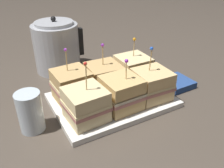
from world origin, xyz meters
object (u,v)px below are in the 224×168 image
(sandwich_front_center, at_px, (121,93))
(sandwich_back_center, at_px, (104,78))
(serving_platter, at_px, (112,100))
(napkin_stack, at_px, (176,83))
(sandwich_back_right, at_px, (133,70))
(kettle_steel, at_px, (57,47))
(sandwich_back_left, at_px, (72,85))
(drinking_glass, at_px, (30,112))
(sandwich_front_left, at_px, (86,105))
(sandwich_front_right, at_px, (152,85))

(sandwich_front_center, relative_size, sandwich_back_center, 0.96)
(serving_platter, relative_size, napkin_stack, 3.58)
(sandwich_back_right, xyz_separation_m, napkin_stack, (0.15, -0.08, -0.06))
(kettle_steel, distance_m, napkin_stack, 0.49)
(sandwich_back_left, distance_m, sandwich_back_right, 0.23)
(sandwich_back_center, bearing_deg, sandwich_front_center, -90.32)
(sandwich_front_center, distance_m, drinking_glass, 0.26)
(drinking_glass, bearing_deg, serving_platter, 1.99)
(serving_platter, height_order, sandwich_front_left, sandwich_front_left)
(sandwich_back_right, bearing_deg, sandwich_front_center, -135.49)
(serving_platter, relative_size, sandwich_front_right, 2.17)
(serving_platter, bearing_deg, sandwich_front_left, -152.93)
(sandwich_back_right, height_order, kettle_steel, kettle_steel)
(sandwich_front_center, distance_m, sandwich_back_right, 0.16)
(serving_platter, height_order, sandwich_back_right, sandwich_back_right)
(serving_platter, height_order, sandwich_front_right, sandwich_front_right)
(sandwich_front_right, xyz_separation_m, sandwich_back_right, (0.00, 0.11, 0.00))
(sandwich_front_left, xyz_separation_m, sandwich_front_center, (0.12, 0.00, 0.00))
(sandwich_front_left, height_order, sandwich_back_center, sandwich_front_left)
(sandwich_back_center, xyz_separation_m, kettle_steel, (-0.07, 0.27, 0.03))
(sandwich_back_center, bearing_deg, kettle_steel, 105.24)
(sandwich_front_center, xyz_separation_m, sandwich_back_left, (-0.11, 0.12, 0.00))
(kettle_steel, xyz_separation_m, napkin_stack, (0.34, -0.35, -0.09))
(sandwich_front_right, xyz_separation_m, kettle_steel, (-0.19, 0.39, 0.03))
(sandwich_back_center, bearing_deg, sandwich_back_left, -179.79)
(sandwich_front_right, relative_size, kettle_steel, 0.78)
(sandwich_front_left, height_order, sandwich_back_left, sandwich_front_left)
(sandwich_back_right, bearing_deg, sandwich_back_center, 179.68)
(sandwich_front_left, bearing_deg, drinking_glass, 160.42)
(sandwich_back_left, distance_m, sandwich_back_center, 0.11)
(serving_platter, height_order, sandwich_back_center, sandwich_back_center)
(sandwich_front_left, distance_m, sandwich_back_center, 0.17)
(serving_platter, bearing_deg, sandwich_back_center, 89.27)
(serving_platter, xyz_separation_m, sandwich_front_center, (0.00, -0.06, 0.06))
(serving_platter, distance_m, sandwich_front_left, 0.14)
(kettle_steel, bearing_deg, sandwich_back_center, -74.76)
(sandwich_back_center, xyz_separation_m, napkin_stack, (0.26, -0.08, -0.05))
(napkin_stack, bearing_deg, sandwich_front_center, -171.57)
(sandwich_back_center, distance_m, drinking_glass, 0.27)
(sandwich_front_center, height_order, sandwich_back_center, sandwich_back_center)
(sandwich_back_center, bearing_deg, napkin_stack, -16.33)
(sandwich_front_center, height_order, drinking_glass, sandwich_front_center)
(sandwich_back_right, bearing_deg, sandwich_front_right, -91.77)
(sandwich_front_center, xyz_separation_m, kettle_steel, (-0.07, 0.39, 0.03))
(sandwich_back_center, bearing_deg, sandwich_front_right, -45.68)
(sandwich_front_center, bearing_deg, sandwich_back_right, 44.51)
(kettle_steel, height_order, drinking_glass, kettle_steel)
(sandwich_front_left, bearing_deg, serving_platter, 27.07)
(serving_platter, relative_size, sandwich_front_center, 2.34)
(sandwich_front_left, bearing_deg, sandwich_front_center, 1.02)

